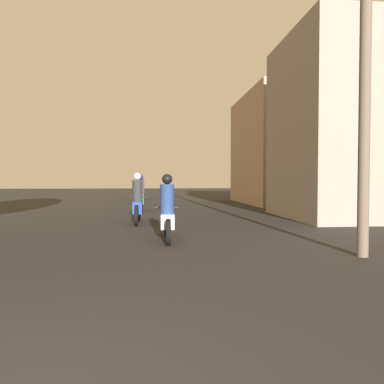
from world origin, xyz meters
TOP-DOWN VIEW (x-y plane):
  - motorcycle_white at (1.26, 6.89)m, footprint 0.60×1.94m
  - motorcycle_blue at (0.43, 10.33)m, footprint 0.60×1.99m
  - motorcycle_green at (0.35, 15.15)m, footprint 0.60×2.08m
  - motorcycle_black at (0.02, 20.43)m, footprint 0.60×2.01m
  - motorcycle_red at (0.03, 25.44)m, footprint 0.60×2.00m
  - building_right_near at (8.23, 11.38)m, footprint 4.99×5.13m
  - building_right_far at (8.94, 19.92)m, footprint 5.45×7.84m
  - utility_pole_near at (4.72, 4.67)m, footprint 1.60×0.20m

SIDE VIEW (x-z plane):
  - motorcycle_white at x=1.26m, z-range -0.15..1.38m
  - motorcycle_red at x=0.03m, z-range -0.16..1.41m
  - motorcycle_black at x=0.02m, z-range -0.16..1.43m
  - motorcycle_green at x=0.35m, z-range -0.17..1.46m
  - motorcycle_blue at x=0.43m, z-range -0.16..1.46m
  - building_right_far at x=8.94m, z-range 0.00..6.38m
  - building_right_near at x=8.23m, z-range 0.00..6.62m
  - utility_pole_near at x=4.72m, z-range 0.17..8.39m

